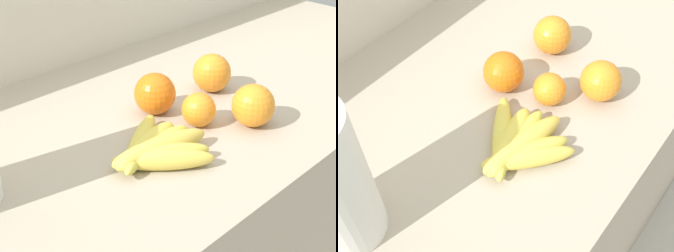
% 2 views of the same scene
% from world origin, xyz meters
% --- Properties ---
extents(wall_back, '(1.97, 0.06, 1.30)m').
position_xyz_m(wall_back, '(0.00, 0.35, 0.65)').
color(wall_back, silver).
rests_on(wall_back, ground).
extents(banana_bunch, '(0.19, 0.20, 0.04)m').
position_xyz_m(banana_bunch, '(-0.25, -0.12, 0.96)').
color(banana_bunch, '#E2C54C').
rests_on(banana_bunch, counter).
extents(orange_right, '(0.06, 0.06, 0.06)m').
position_xyz_m(orange_right, '(-0.12, -0.09, 0.98)').
color(orange_right, orange).
rests_on(orange_right, counter).
extents(orange_front, '(0.08, 0.08, 0.08)m').
position_xyz_m(orange_front, '(-0.04, -0.16, 0.98)').
color(orange_front, orange).
rests_on(orange_front, counter).
extents(orange_back_right, '(0.08, 0.08, 0.08)m').
position_xyz_m(orange_back_right, '(0.02, -0.01, 0.98)').
color(orange_back_right, orange).
rests_on(orange_back_right, counter).
extents(orange_center, '(0.08, 0.08, 0.08)m').
position_xyz_m(orange_center, '(-0.14, -0.00, 0.98)').
color(orange_center, orange).
rests_on(orange_center, counter).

